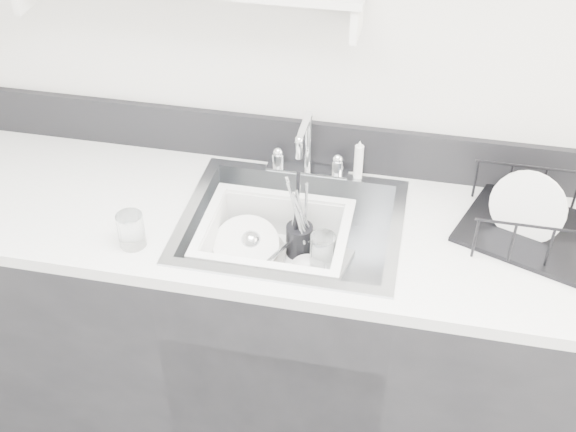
% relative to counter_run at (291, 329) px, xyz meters
% --- Properties ---
extents(room_shell, '(3.50, 3.00, 2.60)m').
position_rel_counter_run_xyz_m(room_shell, '(0.00, -0.80, 1.22)').
color(room_shell, silver).
rests_on(room_shell, ground).
extents(counter_run, '(3.20, 0.62, 0.92)m').
position_rel_counter_run_xyz_m(counter_run, '(0.00, 0.00, 0.00)').
color(counter_run, black).
rests_on(counter_run, ground).
extents(backsplash, '(3.20, 0.02, 0.16)m').
position_rel_counter_run_xyz_m(backsplash, '(0.00, 0.30, 0.54)').
color(backsplash, black).
rests_on(backsplash, counter_run).
extents(sink, '(0.64, 0.52, 0.20)m').
position_rel_counter_run_xyz_m(sink, '(0.00, 0.00, 0.37)').
color(sink, silver).
rests_on(sink, counter_run).
extents(faucet, '(0.26, 0.18, 0.23)m').
position_rel_counter_run_xyz_m(faucet, '(0.00, 0.25, 0.52)').
color(faucet, silver).
rests_on(faucet, counter_run).
extents(side_sprayer, '(0.03, 0.03, 0.14)m').
position_rel_counter_run_xyz_m(side_sprayer, '(0.16, 0.25, 0.53)').
color(side_sprayer, white).
rests_on(side_sprayer, counter_run).
extents(wash_tub, '(0.49, 0.43, 0.17)m').
position_rel_counter_run_xyz_m(wash_tub, '(-0.04, -0.03, 0.38)').
color(wash_tub, white).
rests_on(wash_tub, sink).
extents(plate_stack, '(0.24, 0.24, 0.10)m').
position_rel_counter_run_xyz_m(plate_stack, '(-0.13, -0.01, 0.33)').
color(plate_stack, white).
rests_on(plate_stack, wash_tub).
extents(utensil_cup, '(0.08, 0.08, 0.27)m').
position_rel_counter_run_xyz_m(utensil_cup, '(0.02, 0.04, 0.37)').
color(utensil_cup, black).
rests_on(utensil_cup, wash_tub).
extents(ladle, '(0.27, 0.16, 0.07)m').
position_rel_counter_run_xyz_m(ladle, '(-0.07, -0.01, 0.34)').
color(ladle, silver).
rests_on(ladle, wash_tub).
extents(tumbler_in_tub, '(0.09, 0.09, 0.11)m').
position_rel_counter_run_xyz_m(tumbler_in_tub, '(0.10, 0.00, 0.36)').
color(tumbler_in_tub, white).
rests_on(tumbler_in_tub, wash_tub).
extents(tumbler_counter, '(0.08, 0.08, 0.10)m').
position_rel_counter_run_xyz_m(tumbler_counter, '(-0.41, -0.19, 0.51)').
color(tumbler_counter, white).
rests_on(tumbler_counter, counter_run).
extents(dish_rack, '(0.51, 0.45, 0.15)m').
position_rel_counter_run_xyz_m(dish_rack, '(0.71, 0.08, 0.53)').
color(dish_rack, black).
rests_on(dish_rack, counter_run).
extents(bowl_small, '(0.11, 0.11, 0.03)m').
position_rel_counter_run_xyz_m(bowl_small, '(0.06, -0.05, 0.32)').
color(bowl_small, white).
rests_on(bowl_small, wash_tub).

